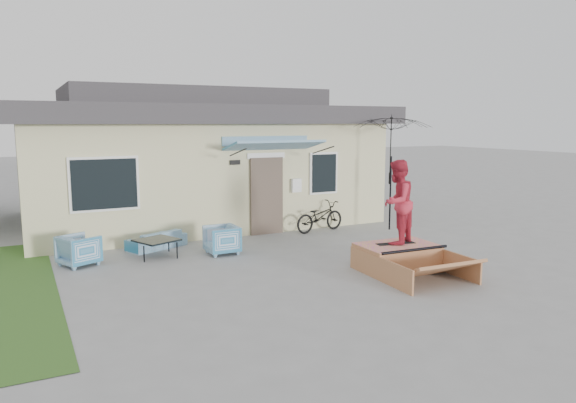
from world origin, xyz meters
name	(u,v)px	position (x,y,z in m)	size (l,w,h in m)	color
ground	(316,281)	(0.00, 0.00, 0.00)	(90.00, 90.00, 0.00)	gray
grass_strip	(15,290)	(-5.20, 2.00, 0.00)	(1.40, 8.00, 0.01)	#2F5820
house	(192,157)	(0.00, 7.99, 1.94)	(10.80, 8.49, 4.10)	beige
loveseat	(157,237)	(-2.10, 4.14, 0.28)	(1.46, 0.43, 0.57)	teal
armchair_left	(79,249)	(-3.95, 3.30, 0.37)	(0.71, 0.67, 0.73)	teal
armchair_right	(222,238)	(-0.88, 2.90, 0.37)	(0.71, 0.67, 0.74)	teal
coffee_table	(157,248)	(-2.29, 3.31, 0.20)	(0.82, 0.82, 0.41)	black
bicycle	(320,213)	(2.46, 4.09, 0.52)	(0.57, 1.62, 1.04)	black
patio_umbrella	(391,169)	(4.38, 3.42, 1.75)	(2.50, 2.36, 2.20)	black
skate_ramp	(397,257)	(1.92, -0.02, 0.26)	(1.57, 2.10, 0.52)	#A0663F
skateboard	(396,243)	(1.92, 0.03, 0.55)	(0.84, 0.21, 0.05)	black
skater	(397,200)	(1.92, 0.03, 1.45)	(0.85, 0.66, 1.74)	#BC283B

